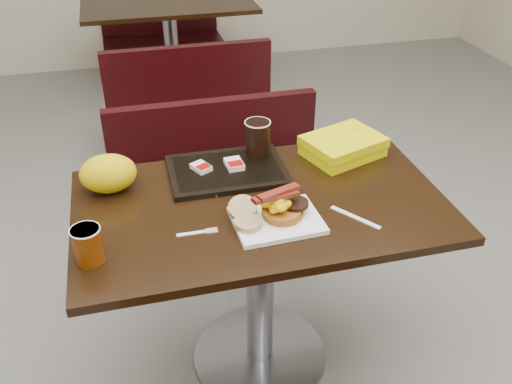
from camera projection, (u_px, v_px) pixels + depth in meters
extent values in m
cube|color=gray|center=(260.00, 358.00, 2.22)|extent=(6.00, 7.00, 0.01)
cube|color=white|center=(277.00, 220.00, 1.71)|extent=(0.27, 0.22, 0.02)
cylinder|color=brown|center=(283.00, 212.00, 1.72)|extent=(0.13, 0.13, 0.03)
cylinder|color=black|center=(296.00, 203.00, 1.72)|extent=(0.10, 0.10, 0.01)
ellipsoid|color=#FEB305|center=(278.00, 204.00, 1.68)|extent=(0.10, 0.09, 0.05)
cylinder|color=#A48256|center=(248.00, 223.00, 1.67)|extent=(0.10, 0.10, 0.02)
cylinder|color=#A48256|center=(243.00, 208.00, 1.72)|extent=(0.11, 0.11, 0.05)
cylinder|color=#993E05|center=(88.00, 245.00, 1.53)|extent=(0.09, 0.09, 0.11)
cube|color=white|center=(355.00, 217.00, 1.74)|extent=(0.11, 0.15, 0.00)
cube|color=#AD2707|center=(218.00, 193.00, 1.85)|extent=(0.04, 0.04, 0.01)
cube|color=#8C0504|center=(264.00, 180.00, 1.92)|extent=(0.05, 0.05, 0.01)
cube|color=black|center=(227.00, 171.00, 1.96)|extent=(0.41, 0.29, 0.02)
cube|color=silver|center=(201.00, 167.00, 1.94)|extent=(0.08, 0.08, 0.02)
cube|color=silver|center=(234.00, 164.00, 1.96)|extent=(0.06, 0.08, 0.02)
cylinder|color=black|center=(258.00, 137.00, 2.02)|extent=(0.11, 0.11, 0.12)
cube|color=#D5CB03|center=(343.00, 146.00, 2.06)|extent=(0.32, 0.28, 0.07)
ellipsoid|color=#CBC106|center=(108.00, 173.00, 1.84)|extent=(0.19, 0.14, 0.13)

